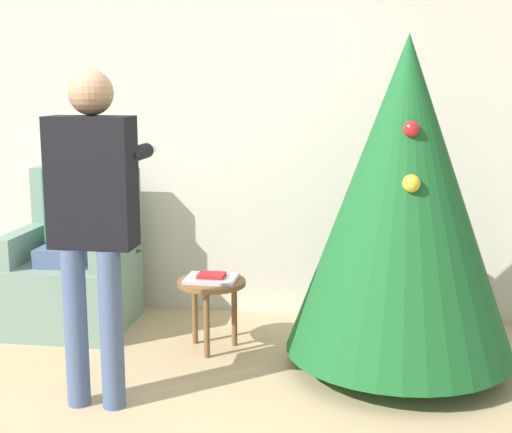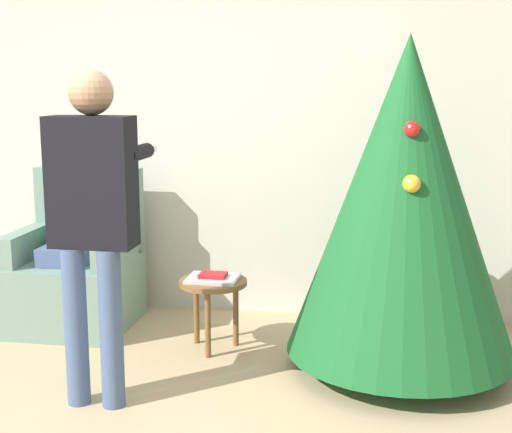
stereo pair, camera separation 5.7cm
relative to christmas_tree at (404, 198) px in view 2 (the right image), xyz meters
name	(u,v)px [view 2 (the right image)]	position (x,y,z in m)	size (l,w,h in m)	color
wall_back	(207,127)	(-1.37, 0.95, 0.33)	(8.00, 0.06, 2.70)	beige
christmas_tree	(404,198)	(0.00, 0.00, 0.00)	(1.31, 1.31, 1.93)	brown
armchair	(77,274)	(-2.18, 0.44, -0.66)	(0.77, 0.76, 1.07)	gray
person_seated	(73,224)	(-2.18, 0.40, -0.31)	(0.36, 0.46, 1.29)	#475B84
person_standing	(93,207)	(-1.57, -0.69, 0.02)	(0.44, 0.57, 1.73)	#475B84
side_stool	(213,290)	(-1.15, 0.13, -0.64)	(0.43, 0.43, 0.45)	brown
laptop	(213,279)	(-1.15, 0.13, -0.56)	(0.32, 0.26, 0.02)	silver
book	(213,275)	(-1.15, 0.13, -0.54)	(0.17, 0.13, 0.02)	#B21E23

